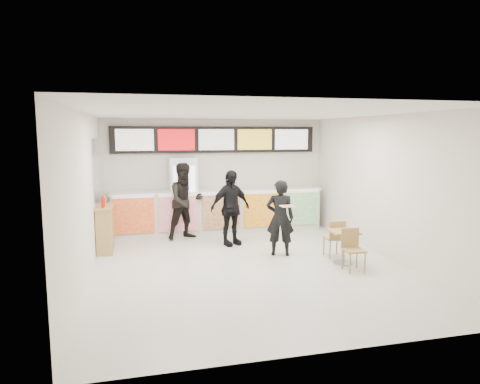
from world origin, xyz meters
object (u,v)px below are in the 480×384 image
object	(u,v)px
customer_main	(280,218)
condiment_ledge	(105,228)
service_counter	(219,211)
customer_left	(185,201)
customer_mid	(230,208)
cafe_table	(343,241)
drinks_fridge	(183,196)

from	to	relation	value
customer_main	condiment_ledge	distance (m)	3.88
service_counter	customer_left	xyz separation A→B (m)	(-0.94, -0.54, 0.37)
customer_main	customer_mid	xyz separation A→B (m)	(-0.85, 1.09, 0.07)
service_counter	cafe_table	bearing A→B (deg)	-60.31
service_counter	customer_mid	world-z (taller)	customer_mid
drinks_fridge	customer_mid	world-z (taller)	drinks_fridge
customer_left	cafe_table	distance (m)	4.05
cafe_table	customer_left	bearing A→B (deg)	139.08
drinks_fridge	service_counter	bearing A→B (deg)	-0.99
service_counter	customer_main	xyz separation A→B (m)	(0.86, -2.50, 0.25)
service_counter	customer_main	size ratio (longest dim) A/B	3.39
service_counter	condiment_ledge	distance (m)	3.11
cafe_table	condiment_ledge	distance (m)	5.17
customer_main	customer_left	distance (m)	2.67
drinks_fridge	cafe_table	distance (m)	4.45
customer_mid	customer_left	bearing A→B (deg)	117.61
customer_left	cafe_table	bearing A→B (deg)	-63.55
drinks_fridge	condiment_ledge	bearing A→B (deg)	-144.94
drinks_fridge	cafe_table	world-z (taller)	drinks_fridge
customer_mid	condiment_ledge	size ratio (longest dim) A/B	1.44
cafe_table	condiment_ledge	xyz separation A→B (m)	(-4.74, 2.06, 0.06)
customer_left	cafe_table	world-z (taller)	customer_left
service_counter	drinks_fridge	xyz separation A→B (m)	(-0.93, 0.02, 0.43)
service_counter	drinks_fridge	bearing A→B (deg)	179.01
service_counter	cafe_table	size ratio (longest dim) A/B	4.00
customer_mid	cafe_table	distance (m)	2.76
customer_main	customer_mid	size ratio (longest dim) A/B	0.93
service_counter	customer_left	bearing A→B (deg)	-150.12
service_counter	customer_left	world-z (taller)	customer_left
customer_main	condiment_ledge	world-z (taller)	customer_main
customer_mid	condiment_ledge	bearing A→B (deg)	157.76
drinks_fridge	customer_left	distance (m)	0.56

